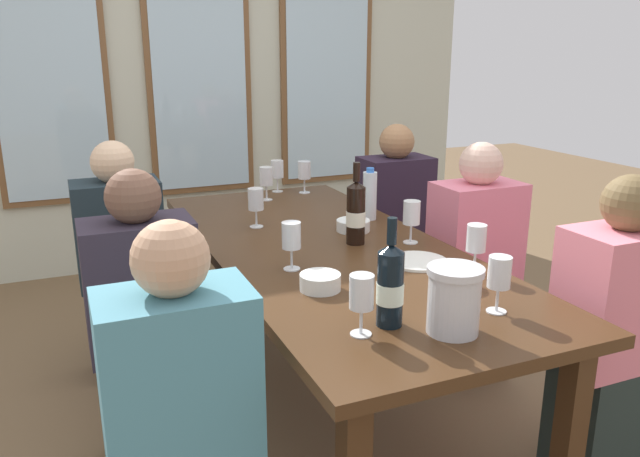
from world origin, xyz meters
TOP-DOWN VIEW (x-y plane):
  - ground_plane at (0.00, 0.00)m, footprint 12.00×12.00m
  - back_wall_with_windows at (0.00, 2.23)m, footprint 4.11×0.10m
  - dining_table at (0.00, 0.00)m, footprint 0.91×2.13m
  - white_plate_0 at (0.22, -0.31)m, footprint 0.22×0.22m
  - metal_pitcher at (0.00, -0.85)m, footprint 0.16×0.16m
  - wine_bottle_0 at (0.11, -0.01)m, footprint 0.08×0.08m
  - wine_bottle_1 at (-0.14, -0.74)m, footprint 0.08×0.08m
  - tasting_bowl_0 at (0.22, -0.57)m, footprint 0.12×0.12m
  - tasting_bowl_1 at (-0.21, -0.42)m, footprint 0.13×0.13m
  - tasting_bowl_2 at (0.19, 0.15)m, footprint 0.14×0.14m
  - water_bottle at (0.34, 0.30)m, footprint 0.06×0.06m
  - wine_glass_0 at (0.26, 0.92)m, footprint 0.07×0.07m
  - wine_glass_1 at (0.02, 0.84)m, footprint 0.07×0.07m
  - wine_glass_2 at (-0.18, 0.37)m, footprint 0.07×0.07m
  - wine_glass_3 at (0.35, -0.48)m, footprint 0.07×0.07m
  - wine_glass_4 at (0.20, -0.79)m, footprint 0.07×0.07m
  - wine_glass_5 at (0.14, 1.00)m, footprint 0.07×0.07m
  - wine_glass_6 at (-0.24, -0.77)m, footprint 0.07×0.07m
  - wine_glass_7 at (-0.23, -0.20)m, footprint 0.07×0.07m
  - wine_glass_8 at (0.32, -0.09)m, footprint 0.07×0.07m
  - seated_person_0 at (-0.73, 0.70)m, footprint 0.38×0.24m
  - seated_person_1 at (0.73, 0.75)m, footprint 0.38×0.24m
  - seated_person_2 at (-0.73, -0.03)m, footprint 0.38×0.24m
  - seated_person_3 at (0.73, 0.02)m, footprint 0.38×0.24m
  - seated_person_4 at (-0.73, -0.73)m, footprint 0.38×0.24m
  - seated_person_5 at (0.73, -0.76)m, footprint 0.38×0.24m

SIDE VIEW (x-z plane):
  - ground_plane at x=0.00m, z-range 0.00..0.00m
  - seated_person_0 at x=-0.73m, z-range -0.03..1.08m
  - seated_person_1 at x=0.73m, z-range -0.03..1.08m
  - seated_person_2 at x=-0.73m, z-range -0.03..1.08m
  - seated_person_3 at x=0.73m, z-range -0.03..1.08m
  - seated_person_4 at x=-0.73m, z-range -0.03..1.08m
  - seated_person_5 at x=0.73m, z-range -0.03..1.08m
  - dining_table at x=0.00m, z-range 0.29..1.03m
  - white_plate_0 at x=0.22m, z-range 0.74..0.75m
  - tasting_bowl_0 at x=0.22m, z-range 0.74..0.79m
  - tasting_bowl_2 at x=0.19m, z-range 0.74..0.79m
  - tasting_bowl_1 at x=-0.21m, z-range 0.74..0.79m
  - metal_pitcher at x=0.00m, z-range 0.74..0.93m
  - water_bottle at x=0.34m, z-range 0.73..0.97m
  - wine_glass_6 at x=-0.24m, z-range 0.77..0.94m
  - wine_glass_8 at x=0.32m, z-range 0.77..0.94m
  - wine_glass_3 at x=0.35m, z-range 0.77..0.94m
  - wine_glass_5 at x=0.14m, z-range 0.77..0.94m
  - wine_glass_0 at x=0.26m, z-range 0.77..0.94m
  - wine_bottle_1 at x=-0.14m, z-range 0.70..1.02m
  - wine_glass_1 at x=0.02m, z-range 0.77..0.95m
  - wine_glass_2 at x=-0.18m, z-range 0.77..0.95m
  - wine_glass_4 at x=0.20m, z-range 0.77..0.95m
  - wine_glass_7 at x=-0.23m, z-range 0.77..0.95m
  - wine_bottle_0 at x=0.11m, z-range 0.70..1.03m
  - back_wall_with_windows at x=0.00m, z-range 0.00..2.90m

